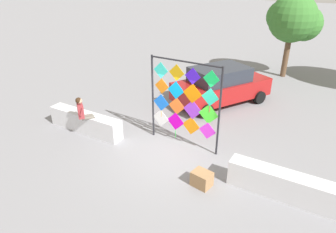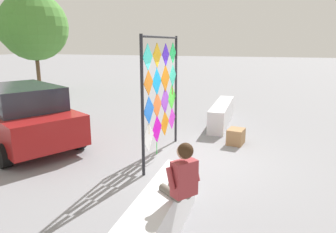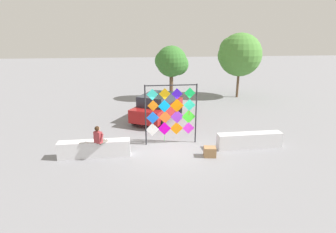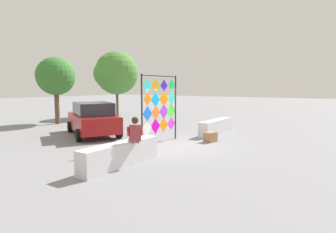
{
  "view_description": "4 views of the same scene",
  "coord_description": "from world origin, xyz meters",
  "px_view_note": "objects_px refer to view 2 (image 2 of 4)",
  "views": [
    {
      "loc": [
        4.28,
        -7.6,
        5.74
      ],
      "look_at": [
        -0.49,
        0.48,
        1.14
      ],
      "focal_mm": 32.06,
      "sensor_mm": 36.0,
      "label": 1
    },
    {
      "loc": [
        -7.41,
        -1.63,
        2.96
      ],
      "look_at": [
        -0.5,
        0.48,
        1.21
      ],
      "focal_mm": 32.86,
      "sensor_mm": 36.0,
      "label": 2
    },
    {
      "loc": [
        -1.92,
        -11.94,
        5.4
      ],
      "look_at": [
        -0.29,
        0.05,
        1.71
      ],
      "focal_mm": 28.24,
      "sensor_mm": 36.0,
      "label": 3
    },
    {
      "loc": [
        -10.33,
        -6.52,
        2.59
      ],
      "look_at": [
        -0.36,
        0.14,
        1.31
      ],
      "focal_mm": 29.63,
      "sensor_mm": 36.0,
      "label": 4
    }
  ],
  "objects_px": {
    "parked_car": "(22,115)",
    "tree_palm_like": "(30,26)",
    "cardboard_box_large": "(236,137)",
    "kite_display_rack": "(162,90)",
    "seated_vendor": "(179,183)"
  },
  "relations": [
    {
      "from": "parked_car",
      "to": "tree_palm_like",
      "type": "bearing_deg",
      "value": 37.74
    },
    {
      "from": "seated_vendor",
      "to": "tree_palm_like",
      "type": "height_order",
      "value": "tree_palm_like"
    },
    {
      "from": "kite_display_rack",
      "to": "seated_vendor",
      "type": "height_order",
      "value": "kite_display_rack"
    },
    {
      "from": "seated_vendor",
      "to": "parked_car",
      "type": "height_order",
      "value": "parked_car"
    },
    {
      "from": "seated_vendor",
      "to": "tree_palm_like",
      "type": "relative_size",
      "value": 0.29
    },
    {
      "from": "kite_display_rack",
      "to": "cardboard_box_large",
      "type": "height_order",
      "value": "kite_display_rack"
    },
    {
      "from": "kite_display_rack",
      "to": "seated_vendor",
      "type": "xyz_separation_m",
      "value": [
        -3.41,
        -1.38,
        -0.8
      ]
    },
    {
      "from": "seated_vendor",
      "to": "cardboard_box_large",
      "type": "height_order",
      "value": "seated_vendor"
    },
    {
      "from": "parked_car",
      "to": "tree_palm_like",
      "type": "distance_m",
      "value": 10.2
    },
    {
      "from": "parked_car",
      "to": "cardboard_box_large",
      "type": "distance_m",
      "value": 6.34
    },
    {
      "from": "seated_vendor",
      "to": "tree_palm_like",
      "type": "xyz_separation_m",
      "value": [
        10.85,
        11.58,
        2.89
      ]
    },
    {
      "from": "parked_car",
      "to": "seated_vendor",
      "type": "bearing_deg",
      "value": -119.2
    },
    {
      "from": "parked_car",
      "to": "tree_palm_like",
      "type": "height_order",
      "value": "tree_palm_like"
    },
    {
      "from": "seated_vendor",
      "to": "cardboard_box_large",
      "type": "distance_m",
      "value": 5.05
    },
    {
      "from": "cardboard_box_large",
      "to": "tree_palm_like",
      "type": "bearing_deg",
      "value": 63.95
    }
  ]
}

